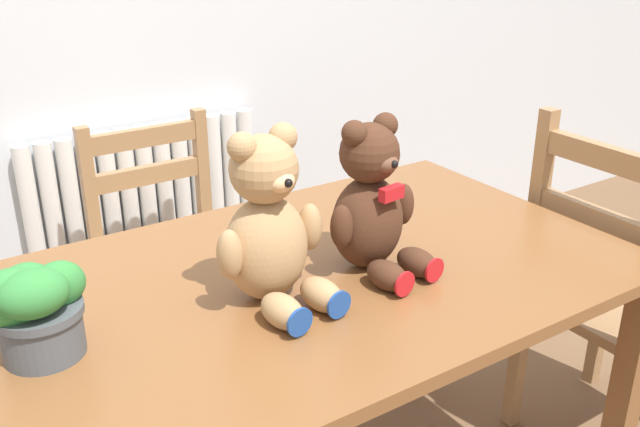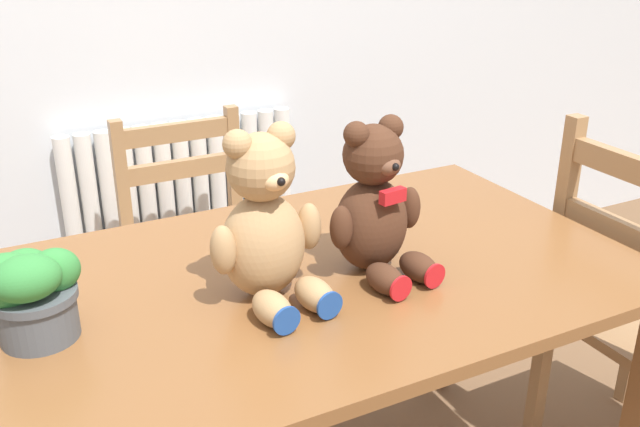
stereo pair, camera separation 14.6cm
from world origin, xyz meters
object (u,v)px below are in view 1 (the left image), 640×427
object	(u,v)px
wooden_chair_side	(609,299)
teddy_bear_right	(372,205)
wooden_chair_behind	(171,259)
potted_plant	(34,307)
teddy_bear_left	(269,229)

from	to	relation	value
wooden_chair_side	teddy_bear_right	xyz separation A→B (m)	(-0.79, 0.09, 0.43)
wooden_chair_behind	wooden_chair_side	size ratio (longest dim) A/B	0.88
potted_plant	teddy_bear_left	bearing A→B (deg)	-5.84
wooden_chair_side	potted_plant	xyz separation A→B (m)	(-1.48, 0.14, 0.39)
wooden_chair_side	teddy_bear_right	world-z (taller)	teddy_bear_right
teddy_bear_right	potted_plant	size ratio (longest dim) A/B	1.84
teddy_bear_right	wooden_chair_side	bearing A→B (deg)	165.44
teddy_bear_left	teddy_bear_right	world-z (taller)	teddy_bear_left
wooden_chair_behind	teddy_bear_left	world-z (taller)	teddy_bear_left
teddy_bear_left	potted_plant	size ratio (longest dim) A/B	1.93
wooden_chair_side	potted_plant	world-z (taller)	wooden_chair_side
wooden_chair_side	teddy_bear_left	world-z (taller)	teddy_bear_left
teddy_bear_right	teddy_bear_left	bearing A→B (deg)	-7.63
wooden_chair_behind	wooden_chair_side	world-z (taller)	wooden_chair_side
wooden_chair_behind	potted_plant	size ratio (longest dim) A/B	4.89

